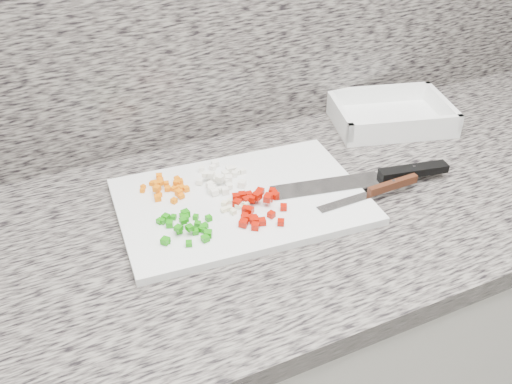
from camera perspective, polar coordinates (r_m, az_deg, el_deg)
cabinet at (r=1.40m, az=2.89°, el=-16.82°), size 3.92×0.62×0.86m
countertop at (r=1.08m, az=3.58°, el=-1.85°), size 3.96×0.64×0.04m
cutting_board at (r=1.06m, az=-1.44°, el=-0.93°), size 0.47×0.33×0.01m
carrot_pile at (r=1.08m, az=-8.81°, el=0.49°), size 0.09×0.10×0.02m
onion_pile at (r=1.09m, az=-3.53°, el=1.37°), size 0.10×0.11×0.02m
green_pepper_pile at (r=0.98m, az=-7.02°, el=-3.36°), size 0.10×0.10×0.02m
red_pepper_pile at (r=1.02m, az=-0.04°, el=-1.39°), size 0.11×0.12×0.02m
garlic_pile at (r=1.02m, az=-2.30°, el=-1.44°), size 0.05×0.04×0.01m
chef_knife at (r=1.13m, az=12.73°, el=1.60°), size 0.36×0.10×0.02m
paring_knife at (r=1.09m, az=12.37°, el=0.27°), size 0.22×0.02×0.02m
tray at (r=1.36m, az=13.26°, el=7.39°), size 0.30×0.25×0.05m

